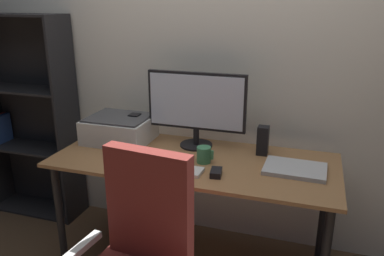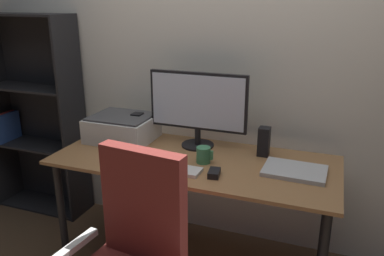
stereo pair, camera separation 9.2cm
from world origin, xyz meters
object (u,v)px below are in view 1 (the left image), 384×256
at_px(monitor, 196,105).
at_px(bookshelf, 29,118).
at_px(laptop, 295,169).
at_px(printer, 120,129).
at_px(desk, 194,172).
at_px(coffee_mug, 204,155).
at_px(speaker_left, 135,127).
at_px(mouse, 216,173).
at_px(speaker_right, 263,140).
at_px(keyboard, 176,169).

xyz_separation_m(monitor, bookshelf, (-1.37, 0.14, -0.26)).
xyz_separation_m(laptop, printer, (-1.10, 0.13, 0.07)).
relative_size(desk, bookshelf, 1.06).
bearing_deg(monitor, bookshelf, 174.07).
xyz_separation_m(desk, monitor, (-0.05, 0.20, 0.35)).
distance_m(desk, coffee_mug, 0.15).
distance_m(coffee_mug, laptop, 0.49).
bearing_deg(bookshelf, speaker_left, -8.87).
bearing_deg(desk, mouse, -44.98).
xyz_separation_m(mouse, coffee_mug, (-0.11, 0.14, 0.03)).
xyz_separation_m(desk, coffee_mug, (0.07, -0.03, 0.13)).
bearing_deg(desk, speaker_right, 27.69).
bearing_deg(mouse, keyboard, 174.13).
xyz_separation_m(desk, bookshelf, (-1.42, 0.34, 0.09)).
relative_size(desk, speaker_left, 9.42).
bearing_deg(laptop, keyboard, -160.25).
bearing_deg(speaker_left, coffee_mug, -22.78).
relative_size(laptop, speaker_right, 1.88).
bearing_deg(desk, monitor, 103.83).
distance_m(desk, bookshelf, 1.46).
height_order(mouse, laptop, mouse).
distance_m(monitor, mouse, 0.50).
xyz_separation_m(desk, keyboard, (-0.04, -0.18, 0.09)).
height_order(keyboard, speaker_right, speaker_right).
height_order(speaker_right, bookshelf, bookshelf).
height_order(speaker_left, printer, speaker_left).
bearing_deg(speaker_left, laptop, -10.02).
distance_m(desk, printer, 0.58).
height_order(laptop, speaker_left, speaker_left).
distance_m(monitor, keyboard, 0.46).
xyz_separation_m(monitor, speaker_left, (-0.41, -0.01, -0.18)).
relative_size(keyboard, mouse, 3.02).
relative_size(coffee_mug, speaker_left, 0.56).
height_order(mouse, coffee_mug, coffee_mug).
distance_m(speaker_right, bookshelf, 1.79).
relative_size(monitor, mouse, 6.31).
bearing_deg(keyboard, speaker_left, 139.57).
xyz_separation_m(desk, printer, (-0.54, 0.14, 0.17)).
height_order(speaker_right, printer, speaker_right).
height_order(laptop, bookshelf, bookshelf).
distance_m(speaker_left, printer, 0.10).
bearing_deg(coffee_mug, laptop, 4.82).
distance_m(mouse, printer, 0.79).
xyz_separation_m(desk, mouse, (0.18, -0.18, 0.10)).
height_order(monitor, speaker_left, monitor).
height_order(monitor, speaker_right, monitor).
height_order(keyboard, laptop, laptop).
relative_size(monitor, coffee_mug, 6.39).
height_order(keyboard, bookshelf, bookshelf).
height_order(mouse, printer, printer).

